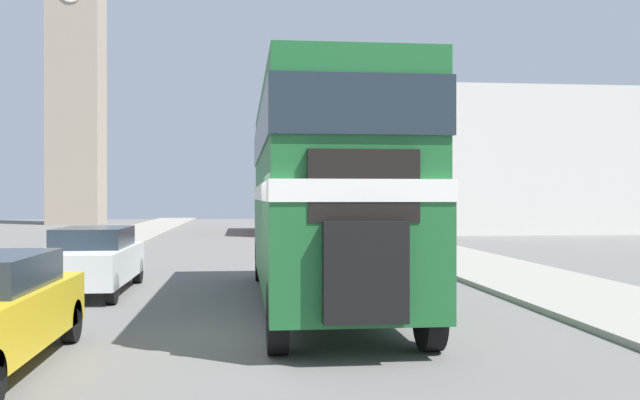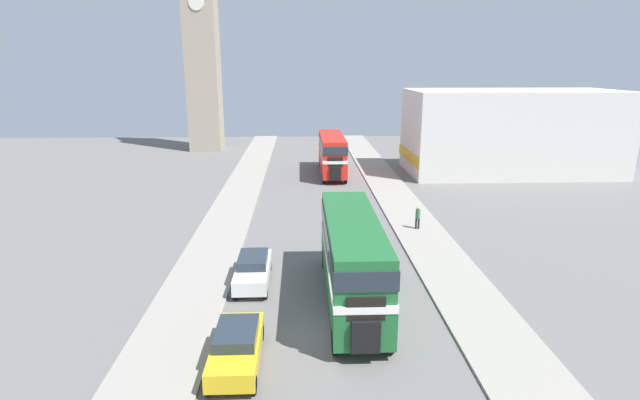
# 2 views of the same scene
# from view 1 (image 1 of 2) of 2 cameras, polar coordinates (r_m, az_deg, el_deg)

# --- Properties ---
(ground_plane) EXTENTS (120.00, 120.00, 0.00)m
(ground_plane) POSITION_cam_1_polar(r_m,az_deg,el_deg) (11.13, -3.53, -10.98)
(ground_plane) COLOR slate
(double_decker_bus) EXTENTS (2.45, 10.64, 4.17)m
(double_decker_bus) POSITION_cam_1_polar(r_m,az_deg,el_deg) (14.25, 0.01, 1.48)
(double_decker_bus) COLOR #1E602D
(double_decker_bus) RESTS_ON ground_plane
(bus_distant) EXTENTS (2.38, 10.43, 4.03)m
(bus_distant) POSITION_cam_1_polar(r_m,az_deg,el_deg) (43.10, -3.05, 0.55)
(bus_distant) COLOR red
(bus_distant) RESTS_ON ground_plane
(car_parked_mid) EXTENTS (1.68, 4.49, 1.47)m
(car_parked_mid) POSITION_cam_1_polar(r_m,az_deg,el_deg) (16.91, -17.72, -4.52)
(car_parked_mid) COLOR white
(car_parked_mid) RESTS_ON ground_plane
(pedestrian_walking) EXTENTS (0.32, 0.32, 1.58)m
(pedestrian_walking) POSITION_cam_1_polar(r_m,az_deg,el_deg) (25.69, 9.92, -2.33)
(pedestrian_walking) COLOR #282833
(pedestrian_walking) RESTS_ON sidewalk_right
(church_tower) EXTENTS (4.22, 4.22, 30.84)m
(church_tower) POSITION_cam_1_polar(r_m,az_deg,el_deg) (62.13, -18.90, 12.84)
(church_tower) COLOR tan
(church_tower) RESTS_ON ground_plane
(shop_building_block) EXTENTS (21.22, 9.56, 8.52)m
(shop_building_block) POSITION_cam_1_polar(r_m,az_deg,el_deg) (48.01, 19.68, 2.73)
(shop_building_block) COLOR silver
(shop_building_block) RESTS_ON ground_plane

